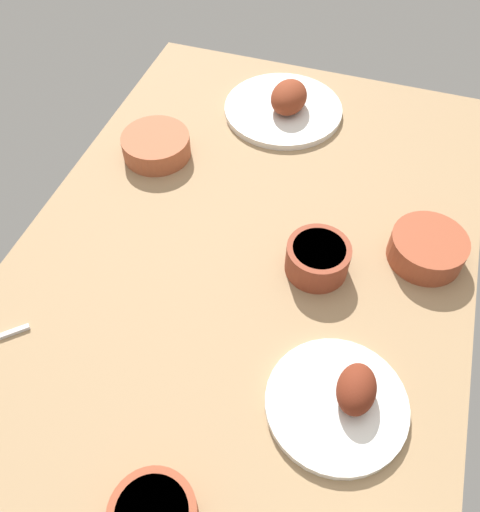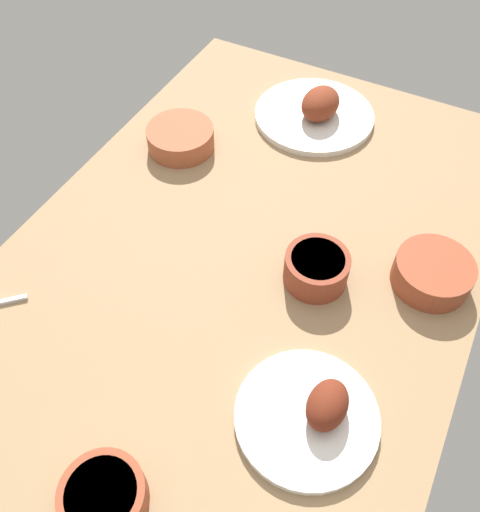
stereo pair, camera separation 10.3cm
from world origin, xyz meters
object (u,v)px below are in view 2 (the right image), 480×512
Objects in this scene: plate_near_viewer at (316,111)px; plate_far_side at (312,414)px; bowl_cream at (433,272)px; bowl_onions at (180,137)px; bowl_potatoes at (103,496)px; bowl_soup at (316,268)px.

plate_far_side is at bearing 22.08° from plate_near_viewer.
bowl_onions is (-11.61, -62.87, -0.24)cm from bowl_cream.
plate_far_side is 36.71cm from bowl_cream.
plate_far_side reaches higher than bowl_potatoes.
bowl_cream is (36.15, 38.62, 0.92)cm from plate_near_viewer.
bowl_potatoes is (97.04, 7.27, 0.52)cm from plate_near_viewer.
bowl_soup is at bearing 22.39° from plate_near_viewer.
plate_far_side reaches higher than bowl_cream.
bowl_potatoes is 1.02× the size of bowl_soup.
bowl_soup is 0.78× the size of bowl_onions.
plate_near_viewer is 52.91cm from bowl_cream.
plate_near_viewer reaches higher than bowl_onions.
bowl_potatoes is 52.67cm from bowl_soup.
plate_near_viewer is at bearing -157.61° from bowl_soup.
bowl_onions is (-72.50, -31.51, 0.16)cm from bowl_potatoes.
plate_near_viewer is at bearing -133.11° from bowl_cream.
bowl_cream is 68.49cm from bowl_potatoes.
bowl_onions is at bearing -131.43° from plate_far_side.
bowl_cream reaches higher than bowl_onions.
bowl_potatoes is (25.47, -21.76, 0.92)cm from plate_far_side.
plate_near_viewer is at bearing 135.35° from bowl_onions.
plate_near_viewer is 49.39cm from bowl_soup.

